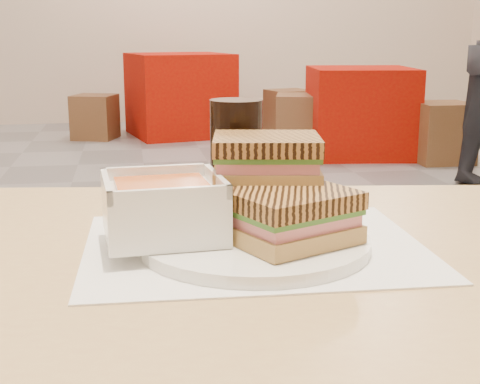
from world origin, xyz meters
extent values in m
cube|color=tan|center=(-0.08, -2.00, 0.73)|extent=(1.29, 0.86, 0.03)
cube|color=white|center=(0.03, -1.99, 0.75)|extent=(0.40, 0.32, 0.00)
cylinder|color=white|center=(0.03, -2.00, 0.76)|extent=(0.26, 0.26, 0.01)
cube|color=white|center=(-0.08, -1.98, 0.79)|extent=(0.14, 0.14, 0.05)
cube|color=#D56023|center=(-0.08, -1.98, 0.82)|extent=(0.11, 0.11, 0.01)
cube|color=white|center=(-0.01, -1.97, 0.83)|extent=(0.02, 0.13, 0.02)
cube|color=white|center=(-0.14, -1.98, 0.83)|extent=(0.02, 0.13, 0.02)
cube|color=white|center=(-0.08, -1.92, 0.83)|extent=(0.13, 0.02, 0.02)
cube|color=white|center=(-0.07, -2.04, 0.83)|extent=(0.13, 0.02, 0.02)
cube|color=tan|center=(0.06, -2.02, 0.78)|extent=(0.16, 0.15, 0.02)
cube|color=#D0777F|center=(0.06, -2.02, 0.79)|extent=(0.15, 0.14, 0.01)
cube|color=#386B23|center=(0.06, -2.02, 0.80)|extent=(0.16, 0.15, 0.01)
cube|color=olive|center=(0.06, -2.02, 0.82)|extent=(0.16, 0.15, 0.02)
cube|color=tan|center=(0.05, -1.94, 0.83)|extent=(0.14, 0.13, 0.02)
cube|color=#D0777F|center=(0.05, -1.94, 0.84)|extent=(0.13, 0.12, 0.01)
cube|color=#386B23|center=(0.05, -1.94, 0.85)|extent=(0.14, 0.12, 0.01)
cube|color=olive|center=(0.05, -1.94, 0.86)|extent=(0.14, 0.13, 0.02)
cylinder|color=black|center=(0.04, -1.82, 0.83)|extent=(0.07, 0.07, 0.16)
cube|color=#901303|center=(1.78, 2.57, 0.36)|extent=(0.91, 0.91, 0.71)
cube|color=#901303|center=(0.40, 3.92, 0.40)|extent=(1.07, 1.07, 0.79)
cube|color=brown|center=(1.34, 2.74, 0.24)|extent=(0.53, 0.53, 0.49)
cube|color=brown|center=(2.30, 2.15, 0.23)|extent=(0.42, 0.42, 0.47)
cube|color=brown|center=(-0.41, 3.81, 0.21)|extent=(0.47, 0.47, 0.42)
cube|color=brown|center=(1.48, 3.84, 0.22)|extent=(0.48, 0.48, 0.43)
camera|label=1|loc=(-0.11, -2.73, 0.99)|focal=50.52mm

